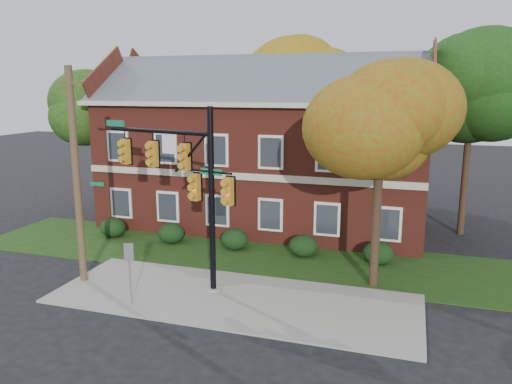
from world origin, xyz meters
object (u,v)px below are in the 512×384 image
(tree_near_right, at_px, (387,122))
(tree_far_rear, at_px, (315,74))
(tree_left_rear, at_px, (107,109))
(tree_right_rear, at_px, (480,84))
(hedge_center, at_px, (235,239))
(hedge_right, at_px, (303,246))
(sign_post, at_px, (129,264))
(traffic_signal, at_px, (185,177))
(hedge_far_left, at_px, (113,228))
(apartment_building, at_px, (265,140))
(hedge_far_right, at_px, (378,253))
(utility_pole, at_px, (76,177))
(hedge_left, at_px, (171,233))

(tree_near_right, height_order, tree_far_rear, tree_far_rear)
(tree_left_rear, bearing_deg, tree_right_rear, 5.36)
(hedge_center, distance_m, tree_near_right, 9.90)
(tree_right_rear, bearing_deg, hedge_right, -141.98)
(tree_left_rear, relative_size, tree_right_rear, 0.84)
(tree_left_rear, distance_m, sign_post, 15.00)
(tree_far_rear, bearing_deg, traffic_signal, -95.11)
(hedge_right, height_order, tree_near_right, tree_near_right)
(hedge_far_left, bearing_deg, tree_left_rear, 123.42)
(apartment_building, bearing_deg, hedge_far_right, -36.89)
(tree_right_rear, distance_m, tree_far_rear, 12.20)
(hedge_right, bearing_deg, traffic_signal, -127.51)
(tree_far_rear, relative_size, sign_post, 4.77)
(sign_post, bearing_deg, hedge_far_left, 108.88)
(hedge_right, relative_size, hedge_far_right, 1.00)
(tree_far_rear, xyz_separation_m, utility_pole, (-5.93, -18.94, -4.38))
(hedge_far_left, distance_m, tree_left_rear, 7.90)
(apartment_building, bearing_deg, sign_post, -96.55)
(apartment_building, distance_m, hedge_far_right, 9.82)
(hedge_left, xyz_separation_m, tree_left_rear, (-6.23, 4.14, 6.16))
(hedge_right, bearing_deg, hedge_far_right, 0.00)
(hedge_left, xyz_separation_m, hedge_far_right, (10.50, 0.00, 0.00))
(tree_right_rear, xyz_separation_m, tree_far_rear, (-9.97, 6.98, 0.72))
(hedge_left, bearing_deg, tree_far_rear, 69.71)
(hedge_far_left, height_order, hedge_right, same)
(apartment_building, distance_m, tree_far_rear, 8.84)
(tree_right_rear, bearing_deg, hedge_center, -151.63)
(hedge_right, bearing_deg, tree_left_rear, 162.63)
(traffic_signal, bearing_deg, tree_left_rear, 150.39)
(tree_near_right, distance_m, tree_left_rear, 18.33)
(hedge_far_left, relative_size, hedge_left, 1.00)
(hedge_far_left, distance_m, utility_pole, 7.45)
(traffic_signal, bearing_deg, utility_pole, -153.63)
(hedge_right, xyz_separation_m, sign_post, (-4.94, -7.30, 1.11))
(apartment_building, relative_size, tree_right_rear, 1.77)
(apartment_building, height_order, hedge_center, apartment_building)
(tree_right_rear, height_order, utility_pole, tree_right_rear)
(hedge_far_right, height_order, traffic_signal, traffic_signal)
(tree_far_rear, distance_m, sign_post, 21.81)
(utility_pole, bearing_deg, tree_left_rear, 127.76)
(tree_near_right, xyz_separation_m, utility_pole, (-11.81, -3.01, -2.21))
(hedge_center, distance_m, hedge_right, 3.50)
(hedge_far_left, relative_size, hedge_right, 1.00)
(hedge_left, relative_size, tree_far_rear, 0.12)
(hedge_right, height_order, traffic_signal, traffic_signal)
(hedge_far_left, xyz_separation_m, hedge_right, (10.50, 0.00, 0.00))
(hedge_left, relative_size, hedge_right, 1.00)
(hedge_far_left, bearing_deg, tree_near_right, -11.27)
(traffic_signal, bearing_deg, hedge_right, 66.61)
(apartment_building, relative_size, hedge_far_left, 13.43)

